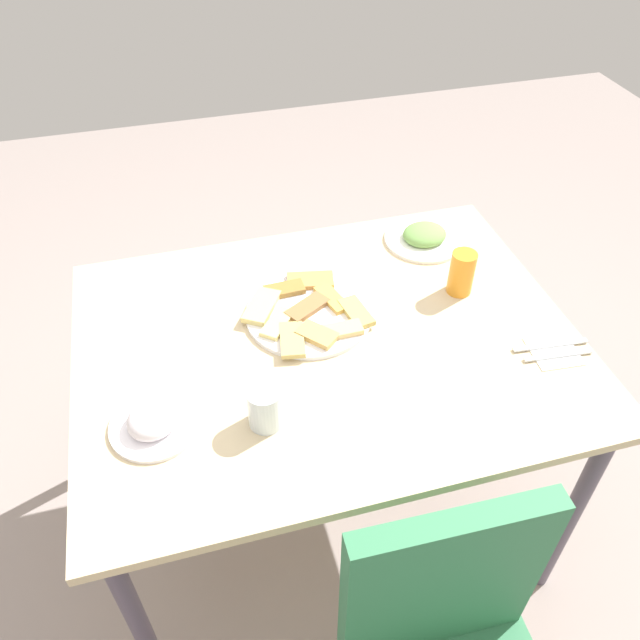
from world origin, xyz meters
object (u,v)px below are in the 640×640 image
at_px(dining_table, 327,360).
at_px(salad_plate_greens, 154,420).
at_px(salad_plate_rice, 424,237).
at_px(soda_can, 462,273).
at_px(pide_platter, 308,312).
at_px(drinking_glass, 265,407).
at_px(fork, 550,345).
at_px(spoon, 558,355).
at_px(paper_napkin, 554,351).

distance_m(dining_table, salad_plate_greens, 0.47).
xyz_separation_m(salad_plate_rice, soda_can, (-0.00, 0.24, 0.05)).
relative_size(dining_table, salad_plate_rice, 5.26).
height_order(pide_platter, salad_plate_greens, salad_plate_greens).
height_order(pide_platter, drinking_glass, drinking_glass).
xyz_separation_m(salad_plate_rice, fork, (-0.13, 0.49, -0.01)).
distance_m(pide_platter, salad_plate_rice, 0.47).
height_order(dining_table, fork, fork).
bearing_deg(soda_can, fork, 116.35).
bearing_deg(salad_plate_greens, pide_platter, -147.45).
relative_size(salad_plate_rice, soda_can, 1.90).
bearing_deg(spoon, pide_platter, -23.93).
distance_m(dining_table, spoon, 0.56).
bearing_deg(soda_can, pide_platter, -1.42).
bearing_deg(pide_platter, salad_plate_rice, -151.01).
bearing_deg(drinking_glass, spoon, -179.34).
height_order(salad_plate_greens, spoon, salad_plate_greens).
distance_m(salad_plate_rice, soda_can, 0.24).
bearing_deg(fork, soda_can, -58.44).
height_order(paper_napkin, fork, fork).
height_order(pide_platter, fork, pide_platter).
height_order(soda_can, spoon, soda_can).
bearing_deg(salad_plate_rice, soda_can, 90.38).
relative_size(pide_platter, drinking_glass, 3.40).
height_order(salad_plate_greens, fork, salad_plate_greens).
bearing_deg(salad_plate_rice, spoon, 103.55).
xyz_separation_m(pide_platter, spoon, (-0.54, 0.30, -0.01)).
relative_size(soda_can, fork, 0.64).
xyz_separation_m(drinking_glass, paper_napkin, (-0.71, -0.03, -0.05)).
bearing_deg(salad_plate_greens, salad_plate_rice, -149.21).
distance_m(pide_platter, spoon, 0.62).
bearing_deg(dining_table, salad_plate_rice, -140.10).
relative_size(dining_table, paper_napkin, 10.88).
bearing_deg(salad_plate_rice, dining_table, 39.90).
xyz_separation_m(dining_table, pide_platter, (0.03, -0.09, 0.09)).
bearing_deg(spoon, soda_can, -61.39).
relative_size(dining_table, drinking_glass, 12.26).
distance_m(paper_napkin, fork, 0.02).
bearing_deg(drinking_glass, soda_can, -153.00).
relative_size(salad_plate_rice, fork, 1.22).
xyz_separation_m(paper_napkin, fork, (0.00, -0.02, 0.00)).
bearing_deg(fork, spoon, 95.21).
distance_m(dining_table, pide_platter, 0.13).
bearing_deg(fork, dining_table, -13.13).
distance_m(salad_plate_rice, drinking_glass, 0.79).
xyz_separation_m(dining_table, spoon, (-0.51, 0.21, 0.08)).
distance_m(salad_plate_greens, spoon, 0.94).
distance_m(soda_can, fork, 0.29).
bearing_deg(salad_plate_greens, spoon, 177.38).
bearing_deg(pide_platter, salad_plate_greens, 32.55).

